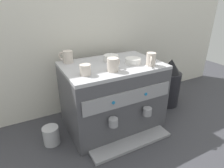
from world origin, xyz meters
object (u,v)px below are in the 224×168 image
object	(u,v)px
espresso_machine	(112,96)
ceramic_cup_3	(151,59)
milk_pitcher	(51,135)
ceramic_bowl_1	(111,58)
ceramic_bowl_0	(133,61)
ceramic_cup_1	(86,70)
ceramic_cup_0	(67,57)
coffee_grinder	(169,84)
ceramic_cup_2	(113,64)

from	to	relation	value
espresso_machine	ceramic_cup_3	bearing A→B (deg)	-35.11
ceramic_cup_3	milk_pitcher	size ratio (longest dim) A/B	0.76
espresso_machine	milk_pitcher	bearing A→B (deg)	-178.11
espresso_machine	ceramic_bowl_1	world-z (taller)	ceramic_bowl_1
ceramic_bowl_0	milk_pitcher	bearing A→B (deg)	176.00
ceramic_cup_3	ceramic_bowl_1	bearing A→B (deg)	133.07
ceramic_cup_1	ceramic_bowl_0	size ratio (longest dim) A/B	0.82
espresso_machine	ceramic_bowl_0	xyz separation A→B (m)	(0.12, -0.05, 0.25)
ceramic_cup_0	ceramic_cup_3	world-z (taller)	ceramic_cup_3
ceramic_bowl_1	milk_pitcher	distance (m)	0.63
ceramic_cup_1	espresso_machine	bearing A→B (deg)	23.54
ceramic_cup_0	ceramic_bowl_1	distance (m)	0.29
ceramic_cup_0	coffee_grinder	xyz separation A→B (m)	(0.80, -0.14, -0.31)
ceramic_bowl_0	coffee_grinder	size ratio (longest dim) A/B	0.25
ceramic_cup_1	coffee_grinder	bearing A→B (deg)	8.86
espresso_machine	ceramic_cup_2	distance (m)	0.30
espresso_machine	coffee_grinder	bearing A→B (deg)	2.59
ceramic_cup_2	ceramic_bowl_1	xyz separation A→B (m)	(0.07, 0.17, -0.02)
ceramic_cup_1	coffee_grinder	size ratio (longest dim) A/B	0.21
milk_pitcher	coffee_grinder	bearing A→B (deg)	2.28
ceramic_cup_2	espresso_machine	bearing A→B (deg)	64.68
ceramic_cup_2	ceramic_bowl_1	size ratio (longest dim) A/B	1.01
ceramic_bowl_0	espresso_machine	bearing A→B (deg)	156.24
ceramic_cup_1	ceramic_bowl_0	xyz separation A→B (m)	(0.34, 0.04, -0.01)
ceramic_cup_0	ceramic_bowl_1	bearing A→B (deg)	-22.86
ceramic_bowl_1	coffee_grinder	size ratio (longest dim) A/B	0.25
ceramic_cup_3	ceramic_bowl_1	size ratio (longest dim) A/B	0.89
ceramic_cup_2	ceramic_bowl_0	size ratio (longest dim) A/B	0.99
ceramic_bowl_1	ceramic_bowl_0	bearing A→B (deg)	-45.80
ceramic_cup_0	ceramic_cup_3	size ratio (longest dim) A/B	1.03
espresso_machine	ceramic_bowl_1	xyz separation A→B (m)	(0.02, 0.05, 0.25)
ceramic_cup_2	ceramic_cup_1	bearing A→B (deg)	173.82
ceramic_bowl_0	ceramic_bowl_1	bearing A→B (deg)	134.20
ceramic_cup_1	milk_pitcher	xyz separation A→B (m)	(-0.23, 0.08, -0.43)
ceramic_cup_2	ceramic_cup_3	distance (m)	0.26
ceramic_bowl_1	milk_pitcher	xyz separation A→B (m)	(-0.47, -0.07, -0.42)
ceramic_cup_0	milk_pitcher	distance (m)	0.52
ceramic_cup_1	ceramic_cup_3	world-z (taller)	ceramic_cup_3
milk_pitcher	ceramic_bowl_1	bearing A→B (deg)	8.39
ceramic_bowl_1	coffee_grinder	bearing A→B (deg)	-3.07
ceramic_cup_3	ceramic_cup_1	bearing A→B (deg)	173.79
ceramic_cup_0	ceramic_cup_1	distance (m)	0.26
ceramic_cup_0	ceramic_bowl_0	world-z (taller)	ceramic_cup_0
ceramic_cup_0	ceramic_bowl_0	distance (m)	0.43
ceramic_cup_2	ceramic_cup_3	world-z (taller)	ceramic_cup_3
ceramic_cup_1	ceramic_cup_2	distance (m)	0.17
ceramic_cup_0	ceramic_bowl_1	xyz separation A→B (m)	(0.27, -0.11, -0.02)
espresso_machine	milk_pitcher	size ratio (longest dim) A/B	5.41
ceramic_cup_3	ceramic_cup_0	bearing A→B (deg)	145.58
ceramic_bowl_1	ceramic_cup_3	bearing A→B (deg)	-46.93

